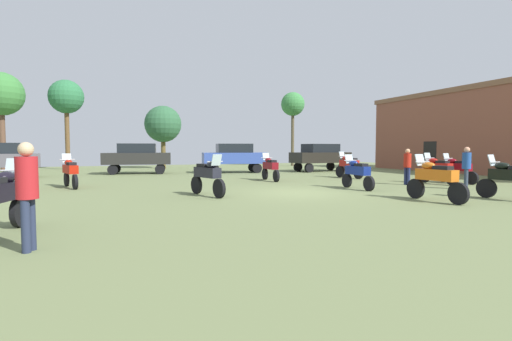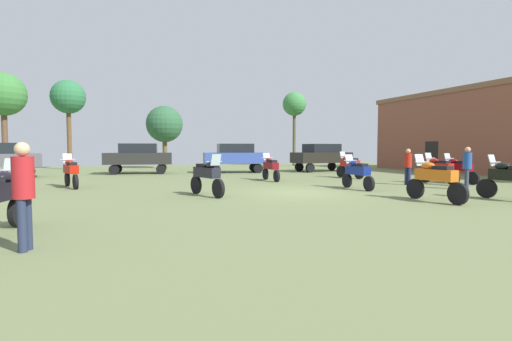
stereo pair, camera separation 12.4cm
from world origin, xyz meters
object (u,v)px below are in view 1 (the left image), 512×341
object	(u,v)px
motorcycle_2	(270,167)
motorcycle_8	(208,175)
motorcycle_9	(457,169)
car_4	(320,155)
motorcycle_10	(0,198)
person_2	(407,164)
brick_building	(508,130)
motorcycle_7	(435,178)
motorcycle_4	(511,178)
tree_1	(163,124)
person_3	(466,165)
motorcycle_3	(438,169)
motorcycle_5	(349,165)
motorcycle_1	(357,172)
tree_2	(293,105)
motorcycle_6	(70,171)
tree_5	(66,98)
car_1	(234,156)
car_3	(137,156)
tree_3	(1,95)
person_1	(27,188)

from	to	relation	value
motorcycle_2	motorcycle_8	size ratio (longest dim) A/B	0.97
motorcycle_9	car_4	world-z (taller)	car_4
motorcycle_9	motorcycle_10	distance (m)	18.49
person_2	brick_building	bearing A→B (deg)	100.50
motorcycle_7	motorcycle_4	bearing A→B (deg)	-19.67
motorcycle_8	tree_1	xyz separation A→B (m)	(0.96, 18.97, 2.90)
motorcycle_4	motorcycle_9	bearing A→B (deg)	44.71
person_3	motorcycle_9	bearing A→B (deg)	14.81
motorcycle_10	car_4	world-z (taller)	car_4
brick_building	motorcycle_2	size ratio (longest dim) A/B	9.22
motorcycle_3	motorcycle_5	distance (m)	4.89
motorcycle_1	tree_2	size ratio (longest dim) A/B	0.30
motorcycle_6	motorcycle_10	bearing A→B (deg)	-109.22
motorcycle_8	person_3	xyz separation A→B (m)	(10.49, -1.77, 0.29)
motorcycle_10	tree_5	world-z (taller)	tree_5
motorcycle_8	motorcycle_2	bearing A→B (deg)	-149.00
motorcycle_9	car_1	xyz separation A→B (m)	(-7.67, 11.41, 0.46)
tree_2	tree_5	world-z (taller)	tree_5
motorcycle_7	tree_2	xyz separation A→B (m)	(6.65, 23.52, 5.00)
motorcycle_5	tree_5	xyz separation A→B (m)	(-15.75, 15.33, 4.90)
motorcycle_1	car_1	distance (m)	11.99
motorcycle_4	motorcycle_5	distance (m)	9.73
car_1	person_3	xyz separation A→B (m)	(5.66, -13.63, -0.14)
motorcycle_7	car_3	size ratio (longest dim) A/B	0.51
motorcycle_2	tree_5	xyz separation A→B (m)	(-10.88, 15.35, 4.92)
tree_1	motorcycle_4	bearing A→B (deg)	-71.26
brick_building	car_1	world-z (taller)	brick_building
brick_building	motorcycle_10	world-z (taller)	brick_building
motorcycle_1	motorcycle_10	world-z (taller)	motorcycle_10
brick_building	tree_2	world-z (taller)	tree_2
motorcycle_5	tree_5	world-z (taller)	tree_5
car_3	person_2	xyz separation A→B (m)	(11.15, -12.45, -0.19)
motorcycle_10	person_2	bearing A→B (deg)	34.85
tree_2	motorcycle_9	bearing A→B (deg)	-91.98
motorcycle_6	person_2	xyz separation A→B (m)	(14.49, -4.19, 0.25)
motorcycle_6	tree_5	size ratio (longest dim) A/B	0.31
motorcycle_1	car_3	distance (m)	15.32
brick_building	motorcycle_1	size ratio (longest dim) A/B	9.26
brick_building	motorcycle_6	size ratio (longest dim) A/B	8.88
motorcycle_9	car_4	xyz separation A→B (m)	(-1.34, 10.57, 0.46)
motorcycle_5	motorcycle_7	world-z (taller)	motorcycle_7
motorcycle_5	tree_3	distance (m)	24.82
car_3	person_1	bearing A→B (deg)	179.41
motorcycle_1	motorcycle_6	xyz separation A→B (m)	(-11.21, 4.89, 0.02)
person_2	car_4	bearing A→B (deg)	164.83
person_2	tree_5	xyz separation A→B (m)	(-15.94, 19.69, 4.66)
motorcycle_3	motorcycle_8	xyz separation A→B (m)	(-11.36, -0.52, 0.01)
motorcycle_3	car_4	size ratio (longest dim) A/B	0.51
motorcycle_6	tree_5	xyz separation A→B (m)	(-1.45, 15.50, 4.91)
car_3	tree_1	world-z (taller)	tree_1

